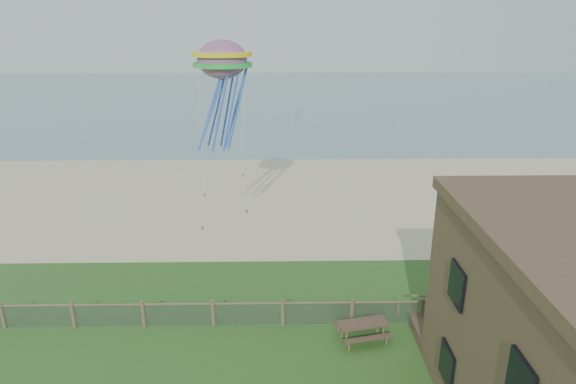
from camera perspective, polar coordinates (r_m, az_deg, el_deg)
name	(u,v)px	position (r m, az deg, el deg)	size (l,w,h in m)	color
sand_beach	(281,198)	(37.40, -0.77, -0.63)	(72.00, 20.00, 0.02)	#BFB58A
ocean	(280,98)	(80.14, -0.93, 10.35)	(160.00, 68.00, 0.02)	slate
chainlink_fence	(283,314)	(22.77, -0.57, -13.42)	(36.20, 0.20, 1.25)	brown
picnic_table	(362,329)	(22.27, 8.26, -14.85)	(2.06, 1.56, 0.87)	brown
octopus_kite	(223,91)	(26.90, -7.18, 11.04)	(2.99, 2.11, 6.17)	#FF3F28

